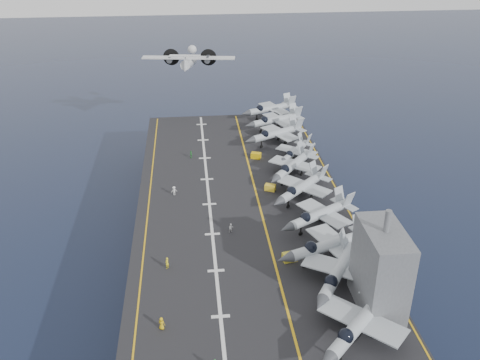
{
  "coord_description": "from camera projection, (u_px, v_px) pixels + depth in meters",
  "views": [
    {
      "loc": [
        -8.89,
        -84.46,
        58.73
      ],
      "look_at": [
        0.0,
        4.0,
        13.0
      ],
      "focal_mm": 40.0,
      "sensor_mm": 36.0,
      "label": 1
    }
  ],
  "objects": [
    {
      "name": "fighter_jet_3",
      "position": [
        320.0,
        213.0,
        89.04
      ],
      "size": [
        18.29,
        16.53,
        5.29
      ],
      "primitive_type": null,
      "color": "#8B949B",
      "rests_on": "flight_deck"
    },
    {
      "name": "landing_centerline",
      "position": [
        209.0,
        204.0,
        97.09
      ],
      "size": [
        0.5,
        90.0,
        0.02
      ],
      "primitive_type": "cube",
      "color": "silver",
      "rests_on": "flight_deck"
    },
    {
      "name": "fighter_jet_0",
      "position": [
        360.0,
        322.0,
        65.47
      ],
      "size": [
        19.24,
        19.37,
        5.69
      ],
      "primitive_type": null,
      "color": "#9FA5AE",
      "rests_on": "flight_deck"
    },
    {
      "name": "crew_3",
      "position": [
        174.0,
        191.0,
        99.85
      ],
      "size": [
        1.19,
        0.93,
        1.75
      ],
      "primitive_type": "imported",
      "color": "silver",
      "rests_on": "flight_deck"
    },
    {
      "name": "fighter_jet_1",
      "position": [
        339.0,
        270.0,
        75.01
      ],
      "size": [
        17.53,
        19.21,
        5.55
      ],
      "primitive_type": null,
      "color": "#9399A1",
      "rests_on": "flight_deck"
    },
    {
      "name": "fighter_jet_5",
      "position": [
        293.0,
        165.0,
        105.75
      ],
      "size": [
        17.6,
        18.47,
        5.35
      ],
      "primitive_type": null,
      "color": "#9298A0",
      "rests_on": "flight_deck"
    },
    {
      "name": "crew_7",
      "position": [
        231.0,
        228.0,
        88.47
      ],
      "size": [
        1.13,
        0.95,
        1.6
      ],
      "primitive_type": "imported",
      "color": "silver",
      "rests_on": "flight_deck"
    },
    {
      "name": "fighter_jet_9",
      "position": [
        271.0,
        108.0,
        135.53
      ],
      "size": [
        17.95,
        15.26,
        5.28
      ],
      "primitive_type": null,
      "color": "#9298A1",
      "rests_on": "flight_deck"
    },
    {
      "name": "fighter_jet_7",
      "position": [
        277.0,
        133.0,
        120.66
      ],
      "size": [
        18.46,
        16.4,
        5.35
      ],
      "primitive_type": null,
      "color": "#8C9499",
      "rests_on": "flight_deck"
    },
    {
      "name": "hull",
      "position": [
        242.0,
        228.0,
        100.1
      ],
      "size": [
        36.0,
        90.0,
        10.0
      ],
      "primitive_type": "cube",
      "color": "#56595E",
      "rests_on": "ground"
    },
    {
      "name": "fighter_jet_8",
      "position": [
        276.0,
        119.0,
        128.38
      ],
      "size": [
        17.95,
        15.26,
        5.28
      ],
      "primitive_type": null,
      "color": "#9298A1",
      "rests_on": "flight_deck"
    },
    {
      "name": "tow_cart_a",
      "position": [
        290.0,
        257.0,
        81.43
      ],
      "size": [
        2.35,
        1.76,
        1.27
      ],
      "primitive_type": null,
      "color": "gold",
      "rests_on": "flight_deck"
    },
    {
      "name": "transport_plane",
      "position": [
        189.0,
        63.0,
        137.0
      ],
      "size": [
        25.56,
        19.05,
        5.6
      ],
      "primitive_type": null,
      "color": "silver"
    },
    {
      "name": "tow_cart_b",
      "position": [
        270.0,
        187.0,
        101.61
      ],
      "size": [
        2.31,
        1.96,
        1.18
      ],
      "primitive_type": null,
      "color": "yellow",
      "rests_on": "flight_deck"
    },
    {
      "name": "island_superstructure",
      "position": [
        382.0,
        261.0,
        68.99
      ],
      "size": [
        5.0,
        10.0,
        15.0
      ],
      "primitive_type": null,
      "color": "#56595E",
      "rests_on": "flight_deck"
    },
    {
      "name": "deck_edge_port",
      "position": [
        148.0,
        207.0,
        96.11
      ],
      "size": [
        0.25,
        90.0,
        0.02
      ],
      "primitive_type": "cube",
      "color": "gold",
      "rests_on": "flight_deck"
    },
    {
      "name": "crew_1",
      "position": [
        167.0,
        263.0,
        79.54
      ],
      "size": [
        1.28,
        1.37,
        1.89
      ],
      "primitive_type": "imported",
      "color": "gold",
      "rests_on": "flight_deck"
    },
    {
      "name": "deck_edge_stbd",
      "position": [
        341.0,
        198.0,
        99.27
      ],
      "size": [
        0.25,
        90.0,
        0.02
      ],
      "primitive_type": "cube",
      "color": "gold",
      "rests_on": "flight_deck"
    },
    {
      "name": "fighter_jet_2",
      "position": [
        331.0,
        244.0,
        80.66
      ],
      "size": [
        19.29,
        16.07,
        5.72
      ],
      "primitive_type": null,
      "color": "#9EA5B0",
      "rests_on": "flight_deck"
    },
    {
      "name": "tow_cart_c",
      "position": [
        256.0,
        156.0,
        114.56
      ],
      "size": [
        2.37,
        1.96,
        1.22
      ],
      "primitive_type": null,
      "color": "#D7AC09",
      "rests_on": "flight_deck"
    },
    {
      "name": "fighter_jet_4",
      "position": [
        302.0,
        187.0,
        97.61
      ],
      "size": [
        17.85,
        17.78,
        5.25
      ],
      "primitive_type": null,
      "color": "#8C949A",
      "rests_on": "flight_deck"
    },
    {
      "name": "fighter_jet_6",
      "position": [
        295.0,
        151.0,
        112.75
      ],
      "size": [
        14.58,
        15.53,
        4.49
      ],
      "primitive_type": null,
      "color": "gray",
      "rests_on": "flight_deck"
    },
    {
      "name": "crew_0",
      "position": [
        162.0,
        323.0,
        68.09
      ],
      "size": [
        1.29,
        1.11,
        1.8
      ],
      "primitive_type": "imported",
      "color": "gold",
      "rests_on": "flight_deck"
    },
    {
      "name": "crew_4",
      "position": [
        191.0,
        154.0,
        114.68
      ],
      "size": [
        0.77,
        1.05,
        1.63
      ],
      "primitive_type": "imported",
      "color": "#268C33",
      "rests_on": "flight_deck"
    },
    {
      "name": "ground",
      "position": [
        242.0,
        250.0,
        102.39
      ],
      "size": [
        500.0,
        500.0,
        0.0
      ],
      "primitive_type": "plane",
      "color": "#142135",
      "rests_on": "ground"
    },
    {
      "name": "foul_line",
      "position": [
        258.0,
        202.0,
        97.89
      ],
      "size": [
        0.35,
        90.0,
        0.02
      ],
      "primitive_type": "cube",
      "color": "gold",
      "rests_on": "flight_deck"
    },
    {
      "name": "flight_deck",
      "position": [
        242.0,
        204.0,
        97.72
      ],
      "size": [
        38.0,
        92.0,
        0.4
      ],
      "primitive_type": "cube",
      "color": "black",
      "rests_on": "hull"
    }
  ]
}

